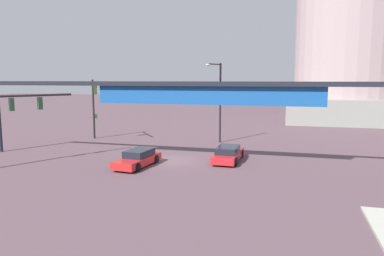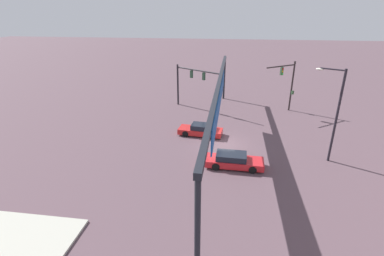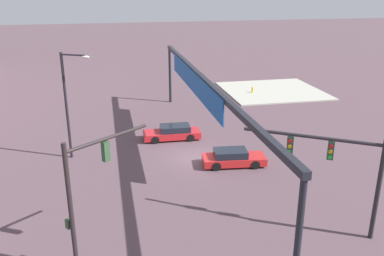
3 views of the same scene
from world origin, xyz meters
TOP-DOWN VIEW (x-y plane):
  - ground_plane at (0.00, 0.00)m, footprint 226.25×226.25m
  - sidewalk_corner at (17.90, -13.53)m, footprint 10.92×11.55m
  - traffic_signal_near_corner at (-11.04, -5.06)m, footprint 3.96×6.05m
  - traffic_signal_opposite_side at (-11.11, 7.56)m, footprint 2.93×4.03m
  - streetlamp_curved_arm at (1.96, 9.10)m, footprint 1.25×2.13m
  - overhead_sign_gantry at (0.85, -0.46)m, footprint 32.03×0.43m
  - sedan_car_approaching at (4.32, 1.11)m, footprint 1.96×4.84m
  - sedan_car_waiting_far at (-1.87, -2.32)m, footprint 2.19×4.70m
  - fire_hydrant_on_curb at (17.34, -10.73)m, footprint 0.33×0.22m

SIDE VIEW (x-z plane):
  - ground_plane at x=0.00m, z-range 0.00..0.00m
  - sidewalk_corner at x=17.90m, z-range 0.00..0.15m
  - fire_hydrant_on_curb at x=17.34m, z-range 0.13..0.84m
  - sedan_car_waiting_far at x=-1.87m, z-range -0.03..1.18m
  - sedan_car_approaching at x=4.32m, z-range -0.03..1.18m
  - traffic_signal_near_corner at x=-11.04m, z-range 1.19..6.74m
  - traffic_signal_opposite_side at x=-11.11m, z-range 0.92..7.30m
  - streetlamp_curved_arm at x=1.96m, z-range 0.63..8.65m
  - overhead_sign_gantry at x=0.85m, z-range 2.30..8.55m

